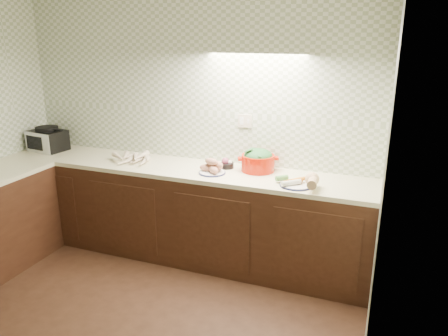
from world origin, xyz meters
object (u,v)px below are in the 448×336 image
(parsnip_pile, at_px, (134,158))
(onion_bowl, at_px, (226,164))
(veg_plate, at_px, (303,181))
(toaster_oven, at_px, (48,139))
(dutch_oven, at_px, (258,160))
(sweet_potato_plate, at_px, (212,168))

(parsnip_pile, xyz_separation_m, onion_bowl, (0.92, 0.12, 0.00))
(veg_plate, bearing_deg, toaster_oven, 176.75)
(dutch_oven, bearing_deg, veg_plate, -54.41)
(toaster_oven, bearing_deg, onion_bowl, 10.28)
(toaster_oven, relative_size, dutch_oven, 0.98)
(toaster_oven, bearing_deg, sweet_potato_plate, 4.67)
(onion_bowl, xyz_separation_m, dutch_oven, (0.30, 0.02, 0.07))
(toaster_oven, height_order, parsnip_pile, toaster_oven)
(veg_plate, bearing_deg, parsnip_pile, 175.50)
(toaster_oven, relative_size, onion_bowl, 3.00)
(toaster_oven, distance_m, onion_bowl, 2.00)
(toaster_oven, height_order, dutch_oven, toaster_oven)
(parsnip_pile, height_order, onion_bowl, onion_bowl)
(sweet_potato_plate, distance_m, veg_plate, 0.83)
(parsnip_pile, relative_size, sweet_potato_plate, 1.70)
(toaster_oven, bearing_deg, parsnip_pile, 6.34)
(sweet_potato_plate, xyz_separation_m, onion_bowl, (0.06, 0.19, -0.01))
(sweet_potato_plate, bearing_deg, dutch_oven, 30.29)
(toaster_oven, bearing_deg, veg_plate, 4.37)
(veg_plate, bearing_deg, sweet_potato_plate, 176.05)
(parsnip_pile, relative_size, onion_bowl, 3.23)
(dutch_oven, xyz_separation_m, veg_plate, (0.47, -0.27, -0.06))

